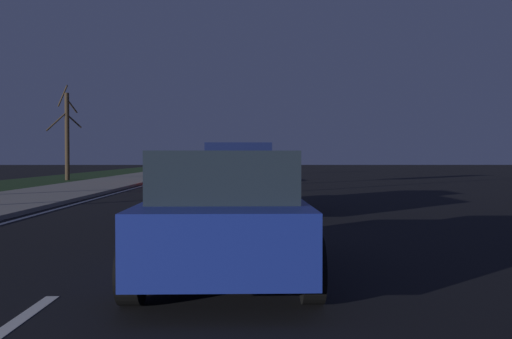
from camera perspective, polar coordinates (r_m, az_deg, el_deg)
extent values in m
plane|color=black|center=(27.84, -4.83, -1.71)|extent=(144.00, 144.00, 0.00)
cube|color=gray|center=(28.83, -16.20, -1.53)|extent=(108.00, 4.00, 0.12)
cube|color=#1E3819|center=(30.57, -25.27, -1.55)|extent=(108.00, 6.00, 0.01)
cube|color=silver|center=(5.19, -25.25, -15.27)|extent=(2.40, 0.14, 0.01)
cube|color=silver|center=(11.19, -11.37, -6.25)|extent=(2.40, 0.14, 0.01)
cube|color=silver|center=(17.57, -7.37, -3.48)|extent=(2.40, 0.14, 0.01)
cube|color=silver|center=(23.04, -5.74, -2.33)|extent=(2.40, 0.14, 0.01)
cube|color=silver|center=(28.11, -4.79, -1.67)|extent=(2.40, 0.14, 0.01)
cube|color=silver|center=(33.41, -4.11, -1.19)|extent=(2.40, 0.14, 0.01)
cube|color=silver|center=(40.04, -3.51, -0.77)|extent=(2.40, 0.14, 0.01)
cube|color=silver|center=(45.21, -3.17, -0.53)|extent=(2.40, 0.14, 0.01)
cube|color=silver|center=(51.37, -2.85, -0.31)|extent=(2.40, 0.14, 0.01)
cube|color=silver|center=(58.34, -2.57, -0.11)|extent=(2.40, 0.14, 0.01)
cube|color=silver|center=(64.20, -2.38, 0.02)|extent=(2.40, 0.14, 0.01)
cube|color=silver|center=(70.71, -2.21, 0.14)|extent=(2.40, 0.14, 0.01)
cube|color=silver|center=(76.10, -2.09, 0.23)|extent=(2.40, 0.14, 0.01)
cube|color=silver|center=(28.30, -11.71, -1.67)|extent=(108.00, 0.14, 0.01)
cube|color=#141E4C|center=(14.67, -1.86, -1.81)|extent=(5.44, 2.11, 0.60)
cube|color=#141E4C|center=(15.83, -1.85, 1.13)|extent=(2.20, 1.88, 0.90)
cube|color=#1E2833|center=(14.78, -1.86, 1.31)|extent=(0.07, 1.44, 0.50)
cube|color=#141E4C|center=(13.60, -5.84, 0.38)|extent=(3.03, 0.14, 0.56)
cube|color=#141E4C|center=(13.60, 2.09, 0.38)|extent=(3.03, 0.14, 0.56)
cube|color=#141E4C|center=(11.99, -1.90, 0.25)|extent=(0.12, 1.88, 0.56)
cube|color=silver|center=(12.03, -1.90, -3.56)|extent=(0.16, 2.00, 0.16)
cube|color=red|center=(12.03, -5.72, 1.21)|extent=(0.06, 0.14, 0.20)
cube|color=red|center=(12.02, 1.92, 1.21)|extent=(0.06, 0.14, 0.20)
ellipsoid|color=#232833|center=(13.57, -1.88, 0.55)|extent=(2.62, 1.57, 0.64)
sphere|color=silver|center=(14.08, -3.34, 0.01)|extent=(0.40, 0.40, 0.40)
sphere|color=beige|center=(12.97, -0.56, -0.19)|extent=(0.34, 0.34, 0.34)
cylinder|color=black|center=(16.50, -5.32, -2.34)|extent=(0.84, 0.28, 0.84)
cylinder|color=black|center=(16.49, 1.63, -2.34)|extent=(0.84, 0.28, 0.84)
cylinder|color=black|center=(12.95, -6.32, -3.35)|extent=(0.84, 0.28, 0.84)
cylinder|color=black|center=(12.94, 2.55, -3.35)|extent=(0.84, 0.28, 0.84)
cube|color=navy|center=(6.96, -3.10, -5.65)|extent=(4.43, 1.87, 0.70)
cube|color=#1E2833|center=(6.67, -3.17, -0.53)|extent=(2.49, 1.63, 0.56)
cylinder|color=black|center=(8.55, -8.89, -6.32)|extent=(0.68, 0.22, 0.68)
cylinder|color=black|center=(8.51, 3.29, -6.34)|extent=(0.68, 0.22, 0.68)
cylinder|color=black|center=(5.64, -12.88, -10.32)|extent=(0.68, 0.22, 0.68)
cylinder|color=black|center=(5.58, 5.89, -10.43)|extent=(0.68, 0.22, 0.68)
cube|color=red|center=(4.83, -3.84, -8.16)|extent=(0.11, 1.51, 0.10)
cube|color=maroon|center=(29.37, -8.02, -0.33)|extent=(4.41, 1.83, 0.70)
cube|color=#1E2833|center=(29.11, -8.08, 0.90)|extent=(2.48, 1.60, 0.56)
cylinder|color=black|center=(30.98, -9.33, -0.78)|extent=(0.68, 0.22, 0.68)
cylinder|color=black|center=(30.77, -6.01, -0.79)|extent=(0.68, 0.22, 0.68)
cylinder|color=black|center=(28.02, -10.22, -1.01)|extent=(0.68, 0.22, 0.68)
cylinder|color=black|center=(27.79, -6.55, -1.01)|extent=(0.68, 0.22, 0.68)
cube|color=red|center=(27.23, -8.58, -0.35)|extent=(0.09, 1.51, 0.10)
cylinder|color=#423323|center=(36.42, -19.21, 3.28)|extent=(0.28, 0.28, 5.52)
cylinder|color=#423323|center=(37.10, -19.63, 7.29)|extent=(0.82, 0.91, 1.35)
cylinder|color=#423323|center=(37.00, -18.77, 6.36)|extent=(1.12, 0.41, 0.89)
cylinder|color=#423323|center=(36.61, -18.54, 4.84)|extent=(0.57, 0.84, 0.91)
cylinder|color=#423323|center=(36.36, -20.19, 4.77)|extent=(0.62, 1.20, 1.31)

